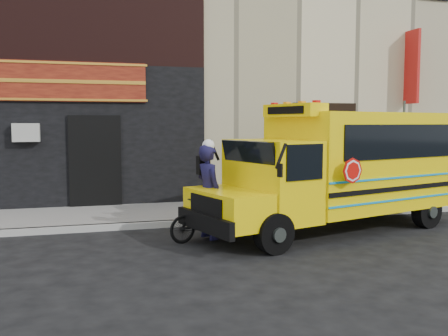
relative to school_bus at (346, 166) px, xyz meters
name	(u,v)px	position (x,y,z in m)	size (l,w,h in m)	color
ground	(268,248)	(-2.42, -1.25, -1.51)	(120.00, 120.00, 0.00)	black
curb	(231,220)	(-2.42, 1.35, -1.43)	(40.00, 0.20, 0.15)	#A09F9A
sidewalk	(216,210)	(-2.42, 2.85, -1.43)	(40.00, 3.00, 0.15)	gray
building	(173,30)	(-2.46, 9.20, 4.62)	(20.00, 10.70, 12.00)	beige
school_bus	(346,166)	(0.00, 0.00, 0.00)	(7.22, 3.95, 2.92)	black
sign_pole	(403,150)	(2.85, 1.80, 0.22)	(0.11, 0.27, 3.13)	#3D4440
bicycle	(202,219)	(-3.54, -0.25, -1.04)	(0.44, 1.56, 0.94)	black
cyclist	(208,194)	(-3.40, -0.26, -0.51)	(0.73, 0.48, 2.01)	#141134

